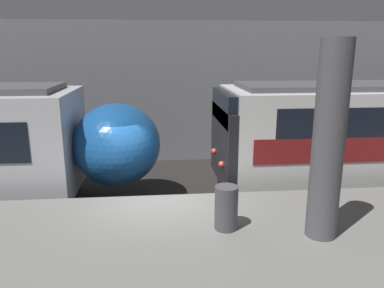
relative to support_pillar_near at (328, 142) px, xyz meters
name	(u,v)px	position (x,y,z in m)	size (l,w,h in m)	color
ground_plane	(161,235)	(-2.93, 2.22, -2.81)	(120.00, 120.00, 0.00)	#282623
platform	(162,264)	(-2.93, 0.14, -2.29)	(40.00, 4.17, 1.05)	slate
station_rear_barrier	(157,93)	(-2.93, 8.60, -0.10)	(50.00, 0.15, 5.42)	gray
support_pillar_near	(328,142)	(0.00, 0.00, 0.00)	(0.55, 0.55, 3.52)	#56565B
trash_bin	(226,208)	(-1.69, 0.42, -1.34)	(0.44, 0.44, 0.85)	#4C4C51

